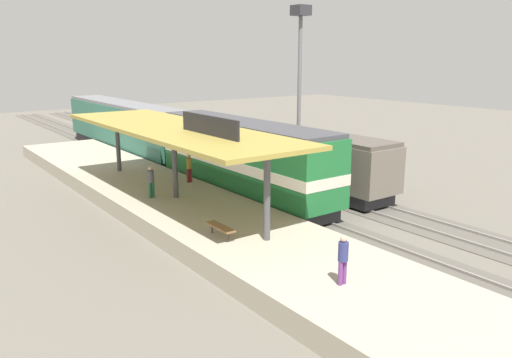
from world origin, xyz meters
TOP-DOWN VIEW (x-y plane):
  - ground_plane at (2.00, 0.00)m, footprint 120.00×120.00m
  - track_near at (0.00, 0.00)m, footprint 3.20×110.00m
  - track_far at (4.60, 0.00)m, footprint 3.20×110.00m
  - platform at (-4.60, 0.00)m, footprint 6.00×44.00m
  - station_canopy at (-4.60, -0.09)m, footprint 5.20×18.00m
  - platform_bench at (-6.00, -6.65)m, footprint 0.44×1.70m
  - locomotive at (0.00, 0.35)m, footprint 2.93×14.43m
  - passenger_carriage_single at (0.00, 18.35)m, footprint 2.90×20.00m
  - freight_car at (4.60, -0.60)m, footprint 2.80×12.00m
  - light_mast at (7.80, 4.40)m, footprint 1.10×1.10m
  - person_waiting at (-5.13, -12.80)m, footprint 0.34×0.34m
  - person_walking at (-2.40, 2.49)m, footprint 0.34×0.34m
  - person_boarding at (-5.68, 0.70)m, footprint 0.34×0.34m

SIDE VIEW (x-z plane):
  - ground_plane at x=2.00m, z-range 0.00..0.00m
  - track_near at x=0.00m, z-range -0.05..0.11m
  - track_far at x=4.60m, z-range -0.05..0.11m
  - platform at x=-4.60m, z-range 0.00..0.90m
  - platform_bench at x=-6.00m, z-range 1.09..1.59m
  - person_waiting at x=-5.13m, z-range 1.00..2.71m
  - person_walking at x=-2.40m, z-range 1.00..2.71m
  - person_boarding at x=-5.68m, z-range 1.00..2.71m
  - freight_car at x=4.60m, z-range 0.20..3.74m
  - passenger_carriage_single at x=0.00m, z-range 0.19..4.43m
  - locomotive at x=0.00m, z-range 0.19..4.63m
  - station_canopy at x=-4.60m, z-range 2.18..6.88m
  - light_mast at x=7.80m, z-range 2.55..14.25m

